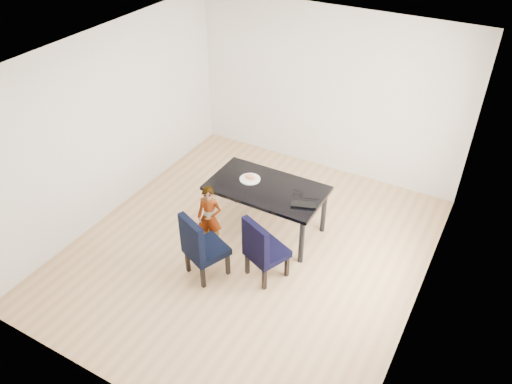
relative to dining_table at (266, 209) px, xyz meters
The scene contains 14 objects.
floor 0.63m from the dining_table, 90.00° to the right, with size 4.50×5.00×0.01m, color tan.
ceiling 2.38m from the dining_table, 90.00° to the right, with size 4.50×5.00×0.01m, color white.
wall_back 2.23m from the dining_table, 90.00° to the left, with size 4.50×0.01×2.70m, color white.
wall_front 3.16m from the dining_table, 90.00° to the right, with size 4.50×0.01×2.70m, color white.
wall_left 2.51m from the dining_table, 167.50° to the right, with size 0.01×5.00×2.70m, color white.
wall_right 2.51m from the dining_table, 12.50° to the right, with size 0.01×5.00×2.70m, color white.
dining_table is the anchor object (origin of this frame).
chair_left 1.17m from the dining_table, 102.15° to the right, with size 0.45×0.47×0.95m, color black.
chair_right 0.92m from the dining_table, 61.10° to the right, with size 0.44×0.46×0.93m, color black.
child 0.84m from the dining_table, 128.67° to the right, with size 0.34×0.23×0.94m, color #F44114.
plate 0.48m from the dining_table, behind, with size 0.29×0.29×0.02m, color white.
sandwich 0.51m from the dining_table, behind, with size 0.17×0.08×0.07m, color #C77347.
laptop 0.72m from the dining_table, ahead, with size 0.34×0.22×0.03m, color black.
cable_tangle 0.59m from the dining_table, ahead, with size 0.14×0.14×0.01m, color black.
Camera 1 is at (2.59, -4.44, 4.65)m, focal length 35.00 mm.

